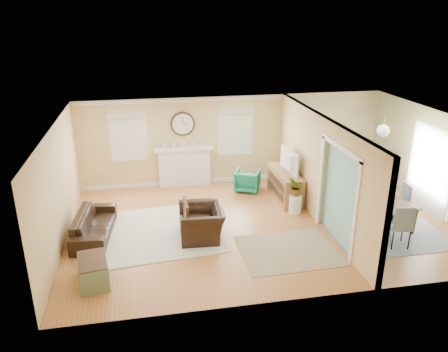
# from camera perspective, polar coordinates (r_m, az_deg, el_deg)

# --- Properties ---
(floor) EXTENTS (9.00, 9.00, 0.00)m
(floor) POSITION_cam_1_polar(r_m,az_deg,el_deg) (10.75, 4.52, -6.27)
(floor) COLOR #A3642B
(floor) RESTS_ON ground
(wall_back) EXTENTS (9.00, 0.02, 2.60)m
(wall_back) POSITION_cam_1_polar(r_m,az_deg,el_deg) (12.99, 1.27, 4.80)
(wall_back) COLOR tan
(wall_back) RESTS_ON ground
(wall_front) EXTENTS (9.00, 0.02, 2.60)m
(wall_front) POSITION_cam_1_polar(r_m,az_deg,el_deg) (7.63, 10.64, -7.57)
(wall_front) COLOR tan
(wall_front) RESTS_ON ground
(wall_left) EXTENTS (0.02, 6.00, 2.60)m
(wall_left) POSITION_cam_1_polar(r_m,az_deg,el_deg) (10.07, -20.83, -1.44)
(wall_left) COLOR tan
(wall_left) RESTS_ON ground
(wall_right) EXTENTS (0.02, 6.00, 2.60)m
(wall_right) POSITION_cam_1_polar(r_m,az_deg,el_deg) (12.17, 25.65, 1.58)
(wall_right) COLOR tan
(wall_right) RESTS_ON ground
(ceiling) EXTENTS (9.00, 6.00, 0.02)m
(ceiling) POSITION_cam_1_polar(r_m,az_deg,el_deg) (9.84, 4.95, 7.34)
(ceiling) COLOR white
(ceiling) RESTS_ON wall_back
(partition) EXTENTS (0.17, 6.00, 2.60)m
(partition) POSITION_cam_1_polar(r_m,az_deg,el_deg) (10.93, 12.02, 1.53)
(partition) COLOR tan
(partition) RESTS_ON ground
(fireplace) EXTENTS (1.70, 0.30, 1.17)m
(fireplace) POSITION_cam_1_polar(r_m,az_deg,el_deg) (12.88, -5.19, 1.29)
(fireplace) COLOR white
(fireplace) RESTS_ON ground
(wall_clock) EXTENTS (0.70, 0.07, 0.70)m
(wall_clock) POSITION_cam_1_polar(r_m,az_deg,el_deg) (12.60, -5.41, 6.80)
(wall_clock) COLOR #402B1B
(wall_clock) RESTS_ON wall_back
(window_left) EXTENTS (1.05, 0.13, 1.42)m
(window_left) POSITION_cam_1_polar(r_m,az_deg,el_deg) (12.60, -12.44, 5.49)
(window_left) COLOR white
(window_left) RESTS_ON wall_back
(window_right) EXTENTS (1.05, 0.13, 1.42)m
(window_right) POSITION_cam_1_polar(r_m,az_deg,el_deg) (12.86, 1.55, 6.29)
(window_right) COLOR white
(window_right) RESTS_ON wall_back
(french_doors) EXTENTS (0.06, 1.70, 2.20)m
(french_doors) POSITION_cam_1_polar(r_m,az_deg,el_deg) (12.20, 25.33, 0.69)
(french_doors) COLOR white
(french_doors) RESTS_ON ground
(pendant) EXTENTS (0.30, 0.30, 0.55)m
(pendant) POSITION_cam_1_polar(r_m,az_deg,el_deg) (11.11, 20.05, 5.58)
(pendant) COLOR gold
(pendant) RESTS_ON ceiling
(rug_cream) EXTENTS (3.35, 2.97, 0.02)m
(rug_cream) POSITION_cam_1_polar(r_m,az_deg,el_deg) (10.45, -9.53, -7.30)
(rug_cream) COLOR beige
(rug_cream) RESTS_ON floor
(rug_jute) EXTENTS (2.10, 1.73, 0.01)m
(rug_jute) POSITION_cam_1_polar(r_m,az_deg,el_deg) (9.70, 8.34, -9.61)
(rug_jute) COLOR #9F8568
(rug_jute) RESTS_ON floor
(rug_grey) EXTENTS (2.62, 3.27, 0.01)m
(rug_grey) POSITION_cam_1_polar(r_m,az_deg,el_deg) (11.43, 18.87, -5.63)
(rug_grey) COLOR gray
(rug_grey) RESTS_ON floor
(sofa) EXTENTS (0.94, 2.01, 0.57)m
(sofa) POSITION_cam_1_polar(r_m,az_deg,el_deg) (10.49, -16.61, -6.11)
(sofa) COLOR black
(sofa) RESTS_ON floor
(eames_chair) EXTENTS (1.03, 1.17, 0.73)m
(eames_chair) POSITION_cam_1_polar(r_m,az_deg,el_deg) (10.00, -2.94, -6.09)
(eames_chair) COLOR black
(eames_chair) RESTS_ON floor
(green_chair) EXTENTS (0.89, 0.90, 0.62)m
(green_chair) POSITION_cam_1_polar(r_m,az_deg,el_deg) (12.56, 3.07, -0.56)
(green_chair) COLOR #1B6E5D
(green_chair) RESTS_ON floor
(trunk) EXTENTS (0.65, 0.93, 0.50)m
(trunk) POSITION_cam_1_polar(r_m,az_deg,el_deg) (8.83, -16.70, -11.80)
(trunk) COLOR slate
(trunk) RESTS_ON floor
(credenza) EXTENTS (0.55, 1.62, 0.80)m
(credenza) POSITION_cam_1_polar(r_m,az_deg,el_deg) (12.08, 7.98, -1.18)
(credenza) COLOR #A0764B
(credenza) RESTS_ON floor
(tv) EXTENTS (0.24, 1.08, 0.62)m
(tv) POSITION_cam_1_polar(r_m,az_deg,el_deg) (11.83, 8.07, 2.00)
(tv) COLOR black
(tv) RESTS_ON credenza
(garden_stool) EXTENTS (0.32, 0.32, 0.48)m
(garden_stool) POSITION_cam_1_polar(r_m,az_deg,el_deg) (11.33, 9.29, -3.66)
(garden_stool) COLOR white
(garden_stool) RESTS_ON floor
(potted_plant) EXTENTS (0.47, 0.51, 0.47)m
(potted_plant) POSITION_cam_1_polar(r_m,az_deg,el_deg) (11.15, 9.43, -1.45)
(potted_plant) COLOR #337F33
(potted_plant) RESTS_ON garden_stool
(dining_table) EXTENTS (1.46, 2.12, 0.68)m
(dining_table) POSITION_cam_1_polar(r_m,az_deg,el_deg) (11.30, 19.06, -4.11)
(dining_table) COLOR #402B1B
(dining_table) RESTS_ON floor
(dining_chair_n) EXTENTS (0.46, 0.46, 0.94)m
(dining_chair_n) POSITION_cam_1_polar(r_m,az_deg,el_deg) (12.12, 16.61, -1.04)
(dining_chair_n) COLOR gray
(dining_chair_n) RESTS_ON floor
(dining_chair_s) EXTENTS (0.51, 0.51, 1.01)m
(dining_chair_s) POSITION_cam_1_polar(r_m,az_deg,el_deg) (10.25, 21.98, -5.54)
(dining_chair_s) COLOR gray
(dining_chair_s) RESTS_ON floor
(dining_chair_w) EXTENTS (0.49, 0.49, 0.93)m
(dining_chair_w) POSITION_cam_1_polar(r_m,az_deg,el_deg) (10.90, 15.67, -3.44)
(dining_chair_w) COLOR white
(dining_chair_w) RESTS_ON floor
(dining_chair_e) EXTENTS (0.45, 0.45, 0.92)m
(dining_chair_e) POSITION_cam_1_polar(r_m,az_deg,el_deg) (11.60, 21.86, -2.74)
(dining_chair_e) COLOR gray
(dining_chair_e) RESTS_ON floor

